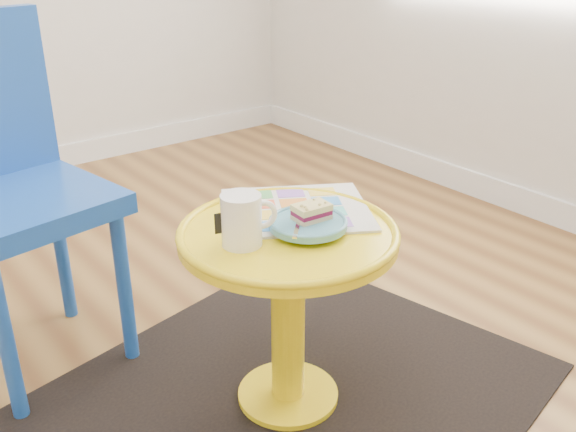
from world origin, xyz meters
TOP-DOWN VIEW (x-y plane):
  - floor at (0.00, 0.00)m, footprint 4.00×4.00m
  - rug at (0.39, -0.23)m, footprint 1.49×1.33m
  - side_table at (0.39, -0.23)m, footprint 0.54×0.54m
  - chair at (-0.08, 0.42)m, footprint 0.50×0.50m
  - newspaper at (0.48, -0.15)m, footprint 0.48×0.46m
  - mug at (0.26, -0.22)m, footprint 0.13×0.09m
  - plate at (0.42, -0.26)m, footprint 0.19×0.19m
  - cake_slice at (0.44, -0.26)m, footprint 0.09×0.06m
  - fork at (0.39, -0.26)m, footprint 0.11×0.11m

SIDE VIEW (x-z plane):
  - floor at x=0.00m, z-range 0.00..0.00m
  - rug at x=0.39m, z-range 0.00..0.01m
  - side_table at x=0.39m, z-range 0.11..0.62m
  - newspaper at x=0.48m, z-range 0.51..0.52m
  - plate at x=0.42m, z-range 0.52..0.54m
  - fork at x=0.39m, z-range 0.54..0.54m
  - cake_slice at x=0.44m, z-range 0.54..0.57m
  - chair at x=-0.08m, z-range 0.07..1.06m
  - mug at x=0.26m, z-range 0.51..0.64m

